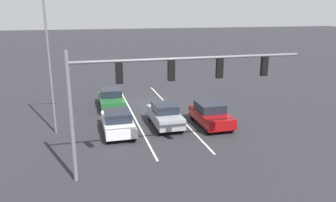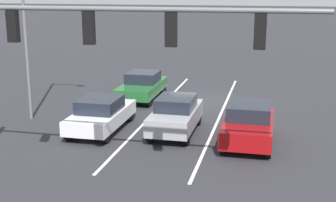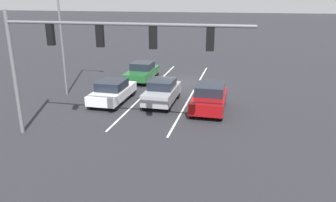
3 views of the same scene
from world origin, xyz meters
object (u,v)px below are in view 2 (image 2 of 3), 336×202
car_silver_rightlane_front (101,114)px  street_lamp_right_shoulder (28,9)px  car_gray_midlane_front (176,115)px  car_darkgreen_rightlane_second (142,85)px  traffic_signal_gantry (72,42)px  car_maroon_leftlane_front (249,124)px

car_silver_rightlane_front → street_lamp_right_shoulder: street_lamp_right_shoulder is taller
car_gray_midlane_front → car_silver_rightlane_front: car_gray_midlane_front is taller
car_darkgreen_rightlane_second → street_lamp_right_shoulder: 7.71m
car_gray_midlane_front → car_darkgreen_rightlane_second: 6.47m
car_silver_rightlane_front → car_darkgreen_rightlane_second: (-0.14, -6.02, 0.01)m
car_gray_midlane_front → traffic_signal_gantry: traffic_signal_gantry is taller
street_lamp_right_shoulder → car_gray_midlane_front: bearing=174.8°
car_gray_midlane_front → car_silver_rightlane_front: 3.28m
car_maroon_leftlane_front → car_gray_midlane_front: bearing=-10.9°
car_gray_midlane_front → car_maroon_leftlane_front: size_ratio=1.00×
traffic_signal_gantry → car_darkgreen_rightlane_second: bearing=-83.8°
car_darkgreen_rightlane_second → traffic_signal_gantry: 12.46m
car_darkgreen_rightlane_second → street_lamp_right_shoulder: street_lamp_right_shoulder is taller
car_gray_midlane_front → car_maroon_leftlane_front: car_gray_midlane_front is taller
car_gray_midlane_front → car_maroon_leftlane_front: 3.17m
car_gray_midlane_front → car_silver_rightlane_front: bearing=6.3°
car_maroon_leftlane_front → car_darkgreen_rightlane_second: (6.23, -6.26, -0.04)m
car_gray_midlane_front → car_silver_rightlane_front: size_ratio=0.93×
car_silver_rightlane_front → street_lamp_right_shoulder: size_ratio=0.48×
car_maroon_leftlane_front → street_lamp_right_shoulder: 11.04m
car_maroon_leftlane_front → car_silver_rightlane_front: 6.38m
car_darkgreen_rightlane_second → car_maroon_leftlane_front: bearing=134.8°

